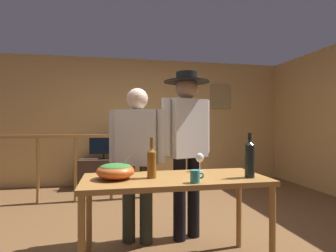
# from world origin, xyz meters

# --- Properties ---
(ground_plane) EXTENTS (7.94, 7.94, 0.00)m
(ground_plane) POSITION_xyz_m (0.00, 0.00, 0.00)
(ground_plane) COLOR brown
(back_wall) EXTENTS (6.11, 0.10, 2.52)m
(back_wall) POSITION_xyz_m (0.00, 2.65, 1.26)
(back_wall) COLOR tan
(back_wall) RESTS_ON ground_plane
(framed_picture) EXTENTS (0.46, 0.03, 0.51)m
(framed_picture) POSITION_xyz_m (1.69, 2.59, 1.79)
(framed_picture) COLOR #9A7F4D
(stair_railing) EXTENTS (2.82, 0.10, 1.08)m
(stair_railing) POSITION_xyz_m (-0.98, 1.47, 0.67)
(stair_railing) COLOR #9E6B33
(stair_railing) RESTS_ON ground_plane
(tv_console) EXTENTS (0.90, 0.40, 0.54)m
(tv_console) POSITION_xyz_m (-0.76, 2.30, 0.27)
(tv_console) COLOR #38281E
(tv_console) RESTS_ON ground_plane
(flat_screen_tv) EXTENTS (0.52, 0.12, 0.41)m
(flat_screen_tv) POSITION_xyz_m (-0.76, 2.27, 0.78)
(flat_screen_tv) COLOR black
(flat_screen_tv) RESTS_ON tv_console
(serving_table) EXTENTS (1.49, 0.65, 0.76)m
(serving_table) POSITION_xyz_m (-0.09, -0.79, 0.68)
(serving_table) COLOR #9E6B33
(serving_table) RESTS_ON ground_plane
(salad_bowl) EXTENTS (0.30, 0.30, 0.19)m
(salad_bowl) POSITION_xyz_m (-0.57, -0.78, 0.83)
(salad_bowl) COLOR #DB5B23
(salad_bowl) RESTS_ON serving_table
(wine_glass) EXTENTS (0.08, 0.08, 0.17)m
(wine_glass) POSITION_xyz_m (0.19, -0.58, 0.88)
(wine_glass) COLOR silver
(wine_glass) RESTS_ON serving_table
(wine_bottle_dark) EXTENTS (0.08, 0.08, 0.36)m
(wine_bottle_dark) POSITION_xyz_m (0.49, -0.93, 0.92)
(wine_bottle_dark) COLOR black
(wine_bottle_dark) RESTS_ON serving_table
(wine_bottle_amber) EXTENTS (0.07, 0.07, 0.32)m
(wine_bottle_amber) POSITION_xyz_m (-0.29, -0.79, 0.89)
(wine_bottle_amber) COLOR brown
(wine_bottle_amber) RESTS_ON serving_table
(mug_teal) EXTENTS (0.11, 0.07, 0.09)m
(mug_teal) POSITION_xyz_m (0.00, -1.04, 0.81)
(mug_teal) COLOR teal
(mug_teal) RESTS_ON serving_table
(person_standing_left) EXTENTS (0.56, 0.35, 1.55)m
(person_standing_left) POSITION_xyz_m (-0.35, -0.21, 0.92)
(person_standing_left) COLOR #2D3323
(person_standing_left) RESTS_ON ground_plane
(person_standing_right) EXTENTS (0.56, 0.48, 1.73)m
(person_standing_right) POSITION_xyz_m (0.16, -0.21, 1.05)
(person_standing_right) COLOR black
(person_standing_right) RESTS_ON ground_plane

